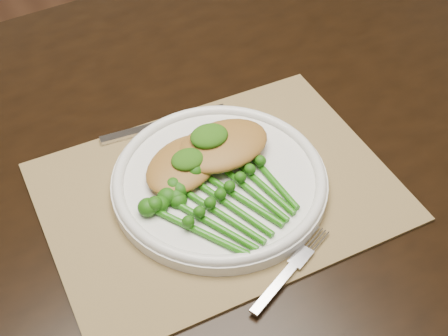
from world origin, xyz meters
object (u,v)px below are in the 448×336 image
dinner_plate (219,180)px  broccolini_bundle (237,203)px  dining_table (202,271)px  chicken_fillet_left (184,164)px  placemat (218,191)px

dinner_plate → broccolini_bundle: (-0.00, -0.05, 0.01)m
dining_table → chicken_fillet_left: chicken_fillet_left is taller
dinner_plate → chicken_fillet_left: chicken_fillet_left is taller
placemat → broccolini_bundle: 0.05m
dining_table → placemat: (-0.03, -0.12, 0.37)m
dining_table → placemat: 0.40m
dinner_plate → chicken_fillet_left: size_ratio=2.36×
chicken_fillet_left → dining_table: bearing=26.6°
dining_table → dinner_plate: bearing=-102.4°
placemat → chicken_fillet_left: (-0.03, 0.04, 0.03)m
dining_table → broccolini_bundle: size_ratio=7.47×
placemat → chicken_fillet_left: chicken_fillet_left is taller
chicken_fillet_left → broccolini_bundle: (0.03, -0.09, -0.01)m
dining_table → dinner_plate: (-0.02, -0.12, 0.39)m
placemat → dinner_plate: (0.00, 0.01, 0.02)m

